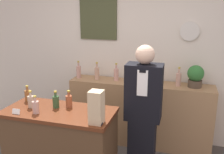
# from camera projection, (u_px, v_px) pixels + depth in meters

# --- Properties ---
(back_wall) EXTENTS (5.20, 0.09, 2.70)m
(back_wall) POSITION_uv_depth(u_px,v_px,m) (129.00, 53.00, 3.83)
(back_wall) COLOR beige
(back_wall) RESTS_ON ground_plane
(back_shelf) EXTENTS (2.09, 0.39, 0.97)m
(back_shelf) POSITION_uv_depth(u_px,v_px,m) (139.00, 113.00, 3.76)
(back_shelf) COLOR #9E754C
(back_shelf) RESTS_ON ground_plane
(display_counter) EXTENTS (1.21, 0.57, 0.94)m
(display_counter) POSITION_uv_depth(u_px,v_px,m) (61.00, 149.00, 2.83)
(display_counter) COLOR #4C331E
(display_counter) RESTS_ON ground_plane
(shopkeeper) EXTENTS (0.41, 0.26, 1.63)m
(shopkeeper) POSITION_uv_depth(u_px,v_px,m) (143.00, 114.00, 2.92)
(shopkeeper) COLOR black
(shopkeeper) RESTS_ON ground_plane
(potted_plant) EXTENTS (0.22, 0.22, 0.31)m
(potted_plant) POSITION_uv_depth(u_px,v_px,m) (196.00, 76.00, 3.39)
(potted_plant) COLOR #4C3D2D
(potted_plant) RESTS_ON back_shelf
(paper_bag) EXTENTS (0.13, 0.13, 0.33)m
(paper_bag) POSITION_uv_depth(u_px,v_px,m) (96.00, 107.00, 2.36)
(paper_bag) COLOR tan
(paper_bag) RESTS_ON display_counter
(tape_dispenser) EXTENTS (0.09, 0.06, 0.07)m
(tape_dispenser) POSITION_uv_depth(u_px,v_px,m) (98.00, 123.00, 2.37)
(tape_dispenser) COLOR black
(tape_dispenser) RESTS_ON display_counter
(price_card_left) EXTENTS (0.09, 0.02, 0.06)m
(price_card_left) POSITION_uv_depth(u_px,v_px,m) (16.00, 112.00, 2.61)
(price_card_left) COLOR white
(price_card_left) RESTS_ON display_counter
(counter_bottle_0) EXTENTS (0.07, 0.07, 0.19)m
(counter_bottle_0) POSITION_uv_depth(u_px,v_px,m) (28.00, 95.00, 2.97)
(counter_bottle_0) COLOR brown
(counter_bottle_0) RESTS_ON display_counter
(counter_bottle_1) EXTENTS (0.07, 0.07, 0.19)m
(counter_bottle_1) POSITION_uv_depth(u_px,v_px,m) (31.00, 101.00, 2.77)
(counter_bottle_1) COLOR tan
(counter_bottle_1) RESTS_ON display_counter
(counter_bottle_2) EXTENTS (0.07, 0.07, 0.19)m
(counter_bottle_2) POSITION_uv_depth(u_px,v_px,m) (36.00, 107.00, 2.62)
(counter_bottle_2) COLOR tan
(counter_bottle_2) RESTS_ON display_counter
(counter_bottle_3) EXTENTS (0.07, 0.07, 0.19)m
(counter_bottle_3) POSITION_uv_depth(u_px,v_px,m) (56.00, 101.00, 2.77)
(counter_bottle_3) COLOR #2F4D2B
(counter_bottle_3) RESTS_ON display_counter
(counter_bottle_4) EXTENTS (0.07, 0.07, 0.19)m
(counter_bottle_4) POSITION_uv_depth(u_px,v_px,m) (69.00, 101.00, 2.79)
(counter_bottle_4) COLOR brown
(counter_bottle_4) RESTS_ON display_counter
(shelf_bottle_0) EXTENTS (0.07, 0.07, 0.27)m
(shelf_bottle_0) POSITION_uv_depth(u_px,v_px,m) (79.00, 72.00, 3.86)
(shelf_bottle_0) COLOR tan
(shelf_bottle_0) RESTS_ON back_shelf
(shelf_bottle_1) EXTENTS (0.07, 0.07, 0.27)m
(shelf_bottle_1) POSITION_uv_depth(u_px,v_px,m) (97.00, 73.00, 3.78)
(shelf_bottle_1) COLOR tan
(shelf_bottle_1) RESTS_ON back_shelf
(shelf_bottle_2) EXTENTS (0.07, 0.07, 0.27)m
(shelf_bottle_2) POSITION_uv_depth(u_px,v_px,m) (116.00, 74.00, 3.71)
(shelf_bottle_2) COLOR tan
(shelf_bottle_2) RESTS_ON back_shelf
(shelf_bottle_3) EXTENTS (0.07, 0.07, 0.27)m
(shelf_bottle_3) POSITION_uv_depth(u_px,v_px,m) (136.00, 75.00, 3.63)
(shelf_bottle_3) COLOR tan
(shelf_bottle_3) RESTS_ON back_shelf
(shelf_bottle_4) EXTENTS (0.07, 0.07, 0.27)m
(shelf_bottle_4) POSITION_uv_depth(u_px,v_px,m) (157.00, 77.00, 3.54)
(shelf_bottle_4) COLOR tan
(shelf_bottle_4) RESTS_ON back_shelf
(shelf_bottle_5) EXTENTS (0.07, 0.07, 0.27)m
(shelf_bottle_5) POSITION_uv_depth(u_px,v_px,m) (178.00, 79.00, 3.46)
(shelf_bottle_5) COLOR tan
(shelf_bottle_5) RESTS_ON back_shelf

